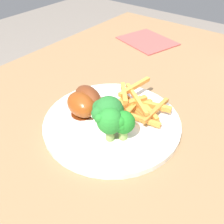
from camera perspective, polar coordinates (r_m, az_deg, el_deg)
name	(u,v)px	position (r m, az deg, el deg)	size (l,w,h in m)	color
dining_table	(140,156)	(0.59, 6.22, -9.74)	(1.17, 0.90, 0.76)	#8E6B47
dinner_plate	(112,122)	(0.51, 0.00, -2.28)	(0.27, 0.27, 0.01)	white
broccoli_floret_front	(107,111)	(0.46, -1.15, 0.12)	(0.06, 0.06, 0.07)	#78BD47
broccoli_floret_middle	(122,123)	(0.45, 2.36, -2.49)	(0.05, 0.04, 0.06)	#93BC5A
broccoli_floret_back	(111,121)	(0.44, -0.30, -2.10)	(0.05, 0.05, 0.07)	#88A852
carrot_fries_pile	(135,105)	(0.53, 5.29, 1.63)	(0.13, 0.14, 0.04)	orange
chicken_drumstick_near	(89,100)	(0.53, -5.11, 2.78)	(0.08, 0.14, 0.05)	#4D1D0D
chicken_drumstick_far	(83,106)	(0.51, -6.56, 1.42)	(0.07, 0.12, 0.05)	#60240B
napkin	(147,41)	(0.89, 7.92, 15.50)	(0.17, 0.14, 0.00)	#B74C47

